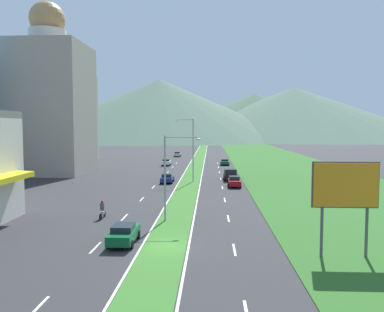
% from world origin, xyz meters
% --- Properties ---
extents(ground_plane, '(600.00, 600.00, 0.00)m').
position_xyz_m(ground_plane, '(0.00, 0.00, 0.00)').
color(ground_plane, '#2D2D30').
extents(grass_median, '(3.20, 240.00, 0.06)m').
position_xyz_m(grass_median, '(0.00, 60.00, 0.03)').
color(grass_median, '#387028').
rests_on(grass_median, ground_plane).
extents(grass_verge_right, '(24.00, 240.00, 0.06)m').
position_xyz_m(grass_verge_right, '(20.60, 60.00, 0.03)').
color(grass_verge_right, '#2D6023').
rests_on(grass_verge_right, ground_plane).
extents(lane_dash_left_1, '(0.16, 2.80, 0.01)m').
position_xyz_m(lane_dash_left_1, '(-5.10, -10.26, 0.01)').
color(lane_dash_left_1, silver).
rests_on(lane_dash_left_1, ground_plane).
extents(lane_dash_left_2, '(0.16, 2.80, 0.01)m').
position_xyz_m(lane_dash_left_2, '(-5.10, -0.52, 0.01)').
color(lane_dash_left_2, silver).
rests_on(lane_dash_left_2, ground_plane).
extents(lane_dash_left_3, '(0.16, 2.80, 0.01)m').
position_xyz_m(lane_dash_left_3, '(-5.10, 9.22, 0.01)').
color(lane_dash_left_3, silver).
rests_on(lane_dash_left_3, ground_plane).
extents(lane_dash_left_4, '(0.16, 2.80, 0.01)m').
position_xyz_m(lane_dash_left_4, '(-5.10, 18.96, 0.01)').
color(lane_dash_left_4, silver).
rests_on(lane_dash_left_4, ground_plane).
extents(lane_dash_left_5, '(0.16, 2.80, 0.01)m').
position_xyz_m(lane_dash_left_5, '(-5.10, 28.70, 0.01)').
color(lane_dash_left_5, silver).
rests_on(lane_dash_left_5, ground_plane).
extents(lane_dash_left_6, '(0.16, 2.80, 0.01)m').
position_xyz_m(lane_dash_left_6, '(-5.10, 38.44, 0.01)').
color(lane_dash_left_6, silver).
rests_on(lane_dash_left_6, ground_plane).
extents(lane_dash_left_7, '(0.16, 2.80, 0.01)m').
position_xyz_m(lane_dash_left_7, '(-5.10, 48.18, 0.01)').
color(lane_dash_left_7, silver).
rests_on(lane_dash_left_7, ground_plane).
extents(lane_dash_left_8, '(0.16, 2.80, 0.01)m').
position_xyz_m(lane_dash_left_8, '(-5.10, 57.92, 0.01)').
color(lane_dash_left_8, silver).
rests_on(lane_dash_left_8, ground_plane).
extents(lane_dash_left_9, '(0.16, 2.80, 0.01)m').
position_xyz_m(lane_dash_left_9, '(-5.10, 67.67, 0.01)').
color(lane_dash_left_9, silver).
rests_on(lane_dash_left_9, ground_plane).
extents(lane_dash_right_2, '(0.16, 2.80, 0.01)m').
position_xyz_m(lane_dash_right_2, '(5.10, -0.52, 0.01)').
color(lane_dash_right_2, silver).
rests_on(lane_dash_right_2, ground_plane).
extents(lane_dash_right_3, '(0.16, 2.80, 0.01)m').
position_xyz_m(lane_dash_right_3, '(5.10, 9.22, 0.01)').
color(lane_dash_right_3, silver).
rests_on(lane_dash_right_3, ground_plane).
extents(lane_dash_right_4, '(0.16, 2.80, 0.01)m').
position_xyz_m(lane_dash_right_4, '(5.10, 18.96, 0.01)').
color(lane_dash_right_4, silver).
rests_on(lane_dash_right_4, ground_plane).
extents(lane_dash_right_5, '(0.16, 2.80, 0.01)m').
position_xyz_m(lane_dash_right_5, '(5.10, 28.70, 0.01)').
color(lane_dash_right_5, silver).
rests_on(lane_dash_right_5, ground_plane).
extents(lane_dash_right_6, '(0.16, 2.80, 0.01)m').
position_xyz_m(lane_dash_right_6, '(5.10, 38.44, 0.01)').
color(lane_dash_right_6, silver).
rests_on(lane_dash_right_6, ground_plane).
extents(lane_dash_right_7, '(0.16, 2.80, 0.01)m').
position_xyz_m(lane_dash_right_7, '(5.10, 48.18, 0.01)').
color(lane_dash_right_7, silver).
rests_on(lane_dash_right_7, ground_plane).
extents(lane_dash_right_8, '(0.16, 2.80, 0.01)m').
position_xyz_m(lane_dash_right_8, '(5.10, 57.92, 0.01)').
color(lane_dash_right_8, silver).
rests_on(lane_dash_right_8, ground_plane).
extents(lane_dash_right_9, '(0.16, 2.80, 0.01)m').
position_xyz_m(lane_dash_right_9, '(5.10, 67.67, 0.01)').
color(lane_dash_right_9, silver).
rests_on(lane_dash_right_9, ground_plane).
extents(edge_line_median_left, '(0.16, 240.00, 0.01)m').
position_xyz_m(edge_line_median_left, '(-1.75, 60.00, 0.01)').
color(edge_line_median_left, silver).
rests_on(edge_line_median_left, ground_plane).
extents(edge_line_median_right, '(0.16, 240.00, 0.01)m').
position_xyz_m(edge_line_median_right, '(1.75, 60.00, 0.01)').
color(edge_line_median_right, silver).
rests_on(edge_line_median_right, ground_plane).
extents(domed_building, '(14.23, 14.23, 32.44)m').
position_xyz_m(domed_building, '(-27.49, 45.45, 13.48)').
color(domed_building, '#9E9384').
rests_on(domed_building, ground_plane).
extents(midrise_colored, '(13.23, 13.23, 22.72)m').
position_xyz_m(midrise_colored, '(-34.64, 73.38, 11.36)').
color(midrise_colored, '#B7B2A8').
rests_on(midrise_colored, ground_plane).
extents(hill_far_left, '(203.13, 203.13, 43.52)m').
position_xyz_m(hill_far_left, '(-33.75, 256.03, 21.76)').
color(hill_far_left, '#516B56').
rests_on(hill_far_left, ground_plane).
extents(hill_far_center, '(188.54, 188.54, 36.10)m').
position_xyz_m(hill_far_center, '(39.06, 291.45, 18.05)').
color(hill_far_center, '#47664C').
rests_on(hill_far_center, ground_plane).
extents(hill_far_right, '(210.96, 210.96, 39.51)m').
position_xyz_m(hill_far_right, '(67.64, 278.17, 19.76)').
color(hill_far_right, '#516B56').
rests_on(hill_far_right, ground_plane).
extents(street_lamp_near, '(3.43, 0.41, 8.09)m').
position_xyz_m(street_lamp_near, '(-0.47, 7.83, 4.77)').
color(street_lamp_near, '#99999E').
rests_on(street_lamp_near, ground_plane).
extents(street_lamp_mid, '(2.88, 0.36, 10.23)m').
position_xyz_m(street_lamp_mid, '(0.25, 34.38, 5.82)').
color(street_lamp_mid, '#99999E').
rests_on(street_lamp_mid, ground_plane).
extents(billboard_roadside, '(4.47, 0.28, 6.56)m').
position_xyz_m(billboard_roadside, '(12.41, -1.91, 4.72)').
color(billboard_roadside, '#4C4C51').
rests_on(billboard_roadside, ground_plane).
extents(car_0, '(1.97, 4.53, 1.50)m').
position_xyz_m(car_0, '(-6.90, 61.51, 0.78)').
color(car_0, silver).
rests_on(car_0, ground_plane).
extents(car_1, '(1.90, 4.42, 1.45)m').
position_xyz_m(car_1, '(-6.69, 89.21, 0.75)').
color(car_1, '#B2B2B7').
rests_on(car_1, ground_plane).
extents(car_2, '(1.94, 4.33, 1.48)m').
position_xyz_m(car_2, '(-3.24, 0.63, 0.77)').
color(car_2, '#0C5128').
rests_on(car_2, ground_plane).
extents(car_3, '(1.88, 4.09, 1.57)m').
position_xyz_m(car_3, '(6.91, 29.63, 0.79)').
color(car_3, maroon).
rests_on(car_3, ground_plane).
extents(car_4, '(2.02, 4.04, 1.41)m').
position_xyz_m(car_4, '(6.69, 63.02, 0.73)').
color(car_4, '#0C5128').
rests_on(car_4, ground_plane).
extents(car_5, '(1.95, 4.47, 1.46)m').
position_xyz_m(car_5, '(-3.57, 33.52, 0.75)').
color(car_5, navy).
rests_on(car_5, ground_plane).
extents(pickup_truck_0, '(2.18, 5.40, 2.00)m').
position_xyz_m(pickup_truck_0, '(6.69, 37.10, 0.98)').
color(pickup_truck_0, black).
rests_on(pickup_truck_0, ground_plane).
extents(motorcycle_rider, '(0.36, 2.00, 1.80)m').
position_xyz_m(motorcycle_rider, '(-7.11, 8.58, 0.75)').
color(motorcycle_rider, black).
rests_on(motorcycle_rider, ground_plane).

